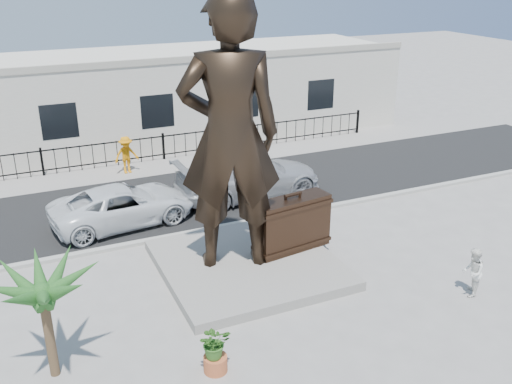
{
  "coord_description": "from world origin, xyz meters",
  "views": [
    {
      "loc": [
        -6.64,
        -12.75,
        8.88
      ],
      "look_at": [
        0.0,
        2.0,
        2.3
      ],
      "focal_mm": 40.0,
      "sensor_mm": 36.0,
      "label": 1
    }
  ],
  "objects_px": {
    "statue": "(230,136)",
    "car_white": "(123,205)",
    "suitcase": "(292,224)",
    "tourist": "(473,272)"
  },
  "relations": [
    {
      "from": "tourist",
      "to": "car_white",
      "type": "height_order",
      "value": "tourist"
    },
    {
      "from": "suitcase",
      "to": "car_white",
      "type": "bearing_deg",
      "value": 124.89
    },
    {
      "from": "tourist",
      "to": "car_white",
      "type": "relative_size",
      "value": 0.28
    },
    {
      "from": "suitcase",
      "to": "statue",
      "type": "bearing_deg",
      "value": 170.54
    },
    {
      "from": "tourist",
      "to": "car_white",
      "type": "distance_m",
      "value": 11.9
    },
    {
      "from": "suitcase",
      "to": "car_white",
      "type": "relative_size",
      "value": 0.48
    },
    {
      "from": "tourist",
      "to": "suitcase",
      "type": "bearing_deg",
      "value": -93.5
    },
    {
      "from": "statue",
      "to": "car_white",
      "type": "bearing_deg",
      "value": -47.65
    },
    {
      "from": "tourist",
      "to": "car_white",
      "type": "xyz_separation_m",
      "value": [
        -7.99,
        8.82,
        -0.01
      ]
    },
    {
      "from": "car_white",
      "to": "suitcase",
      "type": "bearing_deg",
      "value": -144.37
    }
  ]
}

